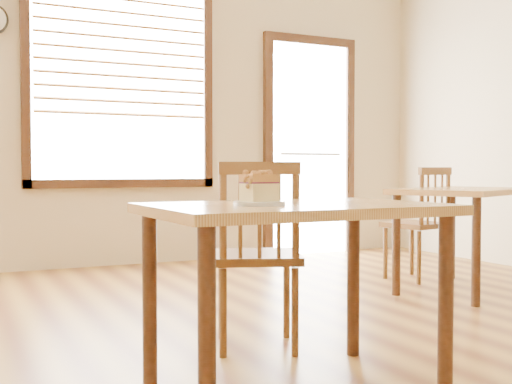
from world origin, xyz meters
TOP-DOWN VIEW (x-y plane):
  - window_right at (0.30, 3.97)m, footprint 1.76×0.10m
  - entry_door at (2.30, 3.98)m, footprint 1.08×0.06m
  - cafe_table_main at (0.08, 0.33)m, footprint 1.15×0.77m
  - cafe_chair_main at (0.21, 0.93)m, footprint 0.55×0.55m
  - cafe_table_second at (2.23, 1.66)m, footprint 1.26×1.08m
  - cafe_chair_second at (2.24, 2.15)m, footprint 0.49×0.49m
  - plate at (-0.08, 0.30)m, footprint 0.20×0.20m
  - cake_slice at (-0.08, 0.30)m, footprint 0.14×0.11m

SIDE VIEW (x-z plane):
  - cafe_chair_second at x=2.24m, z-range 0.00..0.92m
  - cafe_chair_main at x=0.21m, z-range 0.00..0.94m
  - cafe_table_second at x=2.23m, z-range 0.26..1.01m
  - cafe_table_main at x=0.08m, z-range 0.27..1.02m
  - plate at x=-0.08m, z-range 0.75..0.77m
  - cake_slice at x=-0.08m, z-range 0.76..0.88m
  - entry_door at x=2.30m, z-range 0.05..2.34m
  - window_right at x=0.30m, z-range 0.83..2.79m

